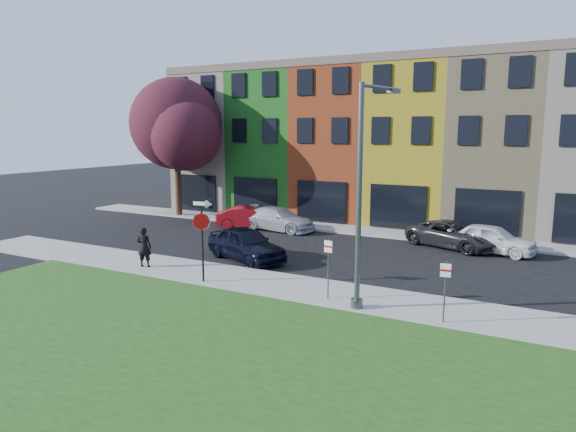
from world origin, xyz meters
The scene contains 15 objects.
ground centered at (0.00, 0.00, 0.00)m, with size 120.00×120.00×0.00m, color black.
sidewalk_near centered at (2.00, 3.00, 0.06)m, with size 40.00×3.00×0.12m, color gray.
sidewalk_far centered at (-3.00, 15.00, 0.06)m, with size 40.00×2.40×0.12m, color gray.
rowhouse_block centered at (-2.50, 21.18, 4.99)m, with size 30.00×10.12×10.00m.
stop_sign centered at (-3.68, 1.94, 2.44)m, with size 1.04×0.21×3.27m.
man centered at (-7.29, 2.54, 0.99)m, with size 0.74×0.61×1.75m, color black.
sedan_near centered at (-4.26, 5.97, 0.77)m, with size 4.90×3.48×1.55m, color black.
parked_car_red centered at (-8.43, 12.87, 0.67)m, with size 4.27×2.86×1.33m, color maroon.
parked_car_silver centered at (-6.48, 13.06, 0.69)m, with size 4.91×2.35×1.38m, color #B0B1B5.
parked_car_dark centered at (3.83, 13.20, 0.69)m, with size 5.42×3.94×1.37m, color black.
parked_car_white centered at (5.69, 12.88, 0.72)m, with size 4.43×2.38×1.43m, color white.
street_lamp centered at (2.77, 2.12, 3.84)m, with size 0.79×2.55×7.37m.
parking_sign_a centered at (1.49, 2.33, 1.49)m, with size 0.32×0.10×2.19m.
parking_sign_b centered at (5.57, 1.89, 1.35)m, with size 0.32×0.10×1.94m.
tree_purple centered at (-15.06, 14.38, 6.30)m, with size 7.53×6.58×9.47m.
Camera 1 is at (8.41, -13.73, 5.98)m, focal length 32.00 mm.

